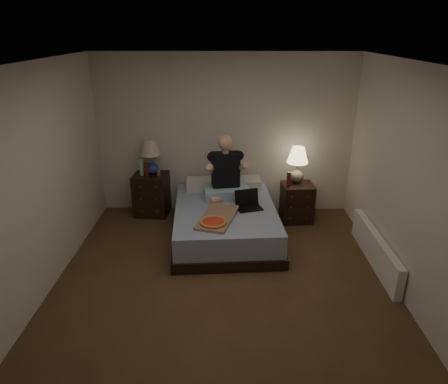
{
  "coord_description": "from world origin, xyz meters",
  "views": [
    {
      "loc": [
        0.05,
        -3.85,
        2.81
      ],
      "look_at": [
        0.0,
        0.9,
        0.85
      ],
      "focal_mm": 32.0,
      "sensor_mm": 36.0,
      "label": 1
    }
  ],
  "objects_px": {
    "bed": "(225,222)",
    "beer_bottle_right": "(289,179)",
    "radiator": "(375,249)",
    "water_bottle": "(142,168)",
    "lamp_right": "(297,165)",
    "nightstand_right": "(297,202)",
    "nightstand_left": "(152,194)",
    "soda_can": "(158,172)",
    "beer_bottle_left": "(146,169)",
    "laptop": "(249,201)",
    "lamp_left": "(151,157)",
    "person": "(226,167)",
    "pizza_box": "(213,223)"
  },
  "relations": [
    {
      "from": "bed",
      "to": "beer_bottle_right",
      "type": "relative_size",
      "value": 8.13
    },
    {
      "from": "bed",
      "to": "radiator",
      "type": "height_order",
      "value": "bed"
    },
    {
      "from": "water_bottle",
      "to": "lamp_right",
      "type": "bearing_deg",
      "value": -2.02
    },
    {
      "from": "nightstand_right",
      "to": "lamp_right",
      "type": "distance_m",
      "value": 0.59
    },
    {
      "from": "nightstand_left",
      "to": "soda_can",
      "type": "xyz_separation_m",
      "value": [
        0.14,
        -0.06,
        0.39
      ]
    },
    {
      "from": "bed",
      "to": "beer_bottle_left",
      "type": "bearing_deg",
      "value": 147.0
    },
    {
      "from": "laptop",
      "to": "radiator",
      "type": "height_order",
      "value": "laptop"
    },
    {
      "from": "lamp_right",
      "to": "nightstand_right",
      "type": "bearing_deg",
      "value": -79.18
    },
    {
      "from": "nightstand_left",
      "to": "laptop",
      "type": "xyz_separation_m",
      "value": [
        1.52,
        -0.83,
        0.25
      ]
    },
    {
      "from": "nightstand_right",
      "to": "beer_bottle_right",
      "type": "height_order",
      "value": "beer_bottle_right"
    },
    {
      "from": "bed",
      "to": "beer_bottle_right",
      "type": "xyz_separation_m",
      "value": [
        0.95,
        0.46,
        0.48
      ]
    },
    {
      "from": "soda_can",
      "to": "lamp_left",
      "type": "bearing_deg",
      "value": 152.62
    },
    {
      "from": "nightstand_right",
      "to": "radiator",
      "type": "xyz_separation_m",
      "value": [
        0.81,
        -1.24,
        -0.1
      ]
    },
    {
      "from": "lamp_right",
      "to": "laptop",
      "type": "relative_size",
      "value": 1.65
    },
    {
      "from": "bed",
      "to": "lamp_left",
      "type": "relative_size",
      "value": 3.34
    },
    {
      "from": "bed",
      "to": "nightstand_right",
      "type": "relative_size",
      "value": 3.12
    },
    {
      "from": "bed",
      "to": "nightstand_right",
      "type": "bearing_deg",
      "value": 21.8
    },
    {
      "from": "soda_can",
      "to": "person",
      "type": "bearing_deg",
      "value": -18.51
    },
    {
      "from": "soda_can",
      "to": "nightstand_right",
      "type": "bearing_deg",
      "value": -4.57
    },
    {
      "from": "soda_can",
      "to": "pizza_box",
      "type": "xyz_separation_m",
      "value": [
        0.9,
        -1.29,
        -0.22
      ]
    },
    {
      "from": "bed",
      "to": "lamp_left",
      "type": "height_order",
      "value": "lamp_left"
    },
    {
      "from": "beer_bottle_right",
      "to": "laptop",
      "type": "distance_m",
      "value": 0.81
    },
    {
      "from": "pizza_box",
      "to": "nightstand_left",
      "type": "bearing_deg",
      "value": 143.39
    },
    {
      "from": "pizza_box",
      "to": "lamp_right",
      "type": "bearing_deg",
      "value": 60.4
    },
    {
      "from": "nightstand_left",
      "to": "pizza_box",
      "type": "bearing_deg",
      "value": -47.46
    },
    {
      "from": "lamp_left",
      "to": "water_bottle",
      "type": "distance_m",
      "value": 0.22
    },
    {
      "from": "nightstand_right",
      "to": "pizza_box",
      "type": "bearing_deg",
      "value": -142.78
    },
    {
      "from": "lamp_left",
      "to": "bed",
      "type": "bearing_deg",
      "value": -33.61
    },
    {
      "from": "nightstand_left",
      "to": "soda_can",
      "type": "distance_m",
      "value": 0.42
    },
    {
      "from": "nightstand_right",
      "to": "lamp_left",
      "type": "distance_m",
      "value": 2.37
    },
    {
      "from": "soda_can",
      "to": "laptop",
      "type": "height_order",
      "value": "soda_can"
    },
    {
      "from": "lamp_left",
      "to": "lamp_right",
      "type": "bearing_deg",
      "value": -3.32
    },
    {
      "from": "bed",
      "to": "lamp_right",
      "type": "relative_size",
      "value": 3.34
    },
    {
      "from": "beer_bottle_left",
      "to": "laptop",
      "type": "height_order",
      "value": "beer_bottle_left"
    },
    {
      "from": "bed",
      "to": "lamp_left",
      "type": "distance_m",
      "value": 1.57
    },
    {
      "from": "radiator",
      "to": "water_bottle",
      "type": "bearing_deg",
      "value": 156.1
    },
    {
      "from": "water_bottle",
      "to": "soda_can",
      "type": "xyz_separation_m",
      "value": [
        0.25,
        -0.01,
        -0.07
      ]
    },
    {
      "from": "person",
      "to": "radiator",
      "type": "height_order",
      "value": "person"
    },
    {
      "from": "lamp_right",
      "to": "laptop",
      "type": "distance_m",
      "value": 1.07
    },
    {
      "from": "beer_bottle_left",
      "to": "nightstand_left",
      "type": "bearing_deg",
      "value": 71.25
    },
    {
      "from": "pizza_box",
      "to": "radiator",
      "type": "distance_m",
      "value": 2.09
    },
    {
      "from": "nightstand_left",
      "to": "lamp_right",
      "type": "bearing_deg",
      "value": 1.76
    },
    {
      "from": "pizza_box",
      "to": "radiator",
      "type": "relative_size",
      "value": 0.47
    },
    {
      "from": "lamp_left",
      "to": "radiator",
      "type": "distance_m",
      "value": 3.49
    },
    {
      "from": "laptop",
      "to": "nightstand_right",
      "type": "bearing_deg",
      "value": 20.68
    },
    {
      "from": "lamp_right",
      "to": "water_bottle",
      "type": "relative_size",
      "value": 2.24
    },
    {
      "from": "nightstand_left",
      "to": "radiator",
      "type": "distance_m",
      "value": 3.44
    },
    {
      "from": "person",
      "to": "pizza_box",
      "type": "relative_size",
      "value": 1.22
    },
    {
      "from": "nightstand_right",
      "to": "person",
      "type": "relative_size",
      "value": 0.64
    },
    {
      "from": "beer_bottle_right",
      "to": "pizza_box",
      "type": "xyz_separation_m",
      "value": [
        -1.1,
        -1.04,
        -0.21
      ]
    }
  ]
}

